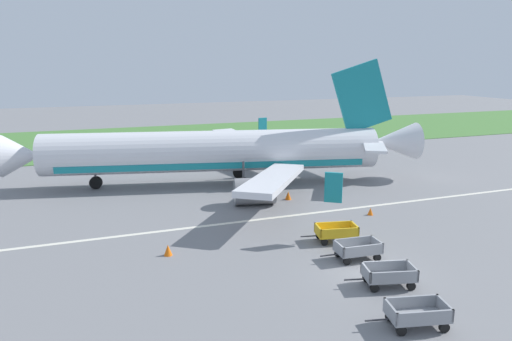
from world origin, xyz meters
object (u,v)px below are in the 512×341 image
baggage_cart_third_in_row (358,249)px  baggage_cart_fourth_in_row (336,232)px  traffic_cone_mid_apron (168,250)px  airplane (225,152)px  traffic_cone_near_plane (288,195)px  baggage_cart_nearest (417,314)px  traffic_cone_by_carts (370,211)px  baggage_cart_second_in_row (389,275)px

baggage_cart_third_in_row → baggage_cart_fourth_in_row: (0.23, 2.85, 0.00)m
traffic_cone_mid_apron → airplane: bearing=62.0°
traffic_cone_near_plane → baggage_cart_nearest: bearing=-97.8°
baggage_cart_nearest → traffic_cone_mid_apron: baggage_cart_nearest is taller
airplane → baggage_cart_fourth_in_row: size_ratio=10.31×
baggage_cart_fourth_in_row → baggage_cart_nearest: bearing=-99.8°
traffic_cone_mid_apron → baggage_cart_third_in_row: bearing=-23.0°
baggage_cart_nearest → traffic_cone_by_carts: baggage_cart_nearest is taller
baggage_cart_third_in_row → traffic_cone_near_plane: baggage_cart_third_in_row is taller
baggage_cart_second_in_row → baggage_cart_third_in_row: 3.43m
baggage_cart_nearest → traffic_cone_by_carts: bearing=63.7°
airplane → traffic_cone_near_plane: (3.45, -6.57, -2.71)m
airplane → baggage_cart_fourth_in_row: bearing=-81.1°
baggage_cart_second_in_row → baggage_cart_nearest: bearing=-107.5°
baggage_cart_nearest → traffic_cone_near_plane: size_ratio=5.23×
airplane → traffic_cone_by_carts: bearing=-58.6°
airplane → baggage_cart_second_in_row: bearing=-85.0°
baggage_cart_third_in_row → traffic_cone_by_carts: 8.44m
baggage_cart_third_in_row → traffic_cone_by_carts: bearing=51.5°
traffic_cone_by_carts → baggage_cart_fourth_in_row: bearing=-143.3°
traffic_cone_by_carts → traffic_cone_mid_apron: bearing=-171.4°
traffic_cone_by_carts → baggage_cart_nearest: bearing=-116.3°
baggage_cart_nearest → baggage_cart_second_in_row: bearing=72.5°
baggage_cart_second_in_row → baggage_cart_fourth_in_row: size_ratio=1.00×
airplane → baggage_cart_nearest: 26.03m
baggage_cart_nearest → traffic_cone_by_carts: size_ratio=6.58×
baggage_cart_second_in_row → baggage_cart_third_in_row: (0.33, 3.41, 0.00)m
traffic_cone_near_plane → traffic_cone_by_carts: bearing=-54.7°
traffic_cone_near_plane → traffic_cone_mid_apron: 13.85m
airplane → traffic_cone_by_carts: (7.53, -12.33, -2.78)m
baggage_cart_third_in_row → traffic_cone_near_plane: 12.42m
traffic_cone_near_plane → baggage_cart_third_in_row: bearing=-95.4°
traffic_cone_near_plane → traffic_cone_mid_apron: (-11.25, -8.08, -0.02)m
baggage_cart_third_in_row → traffic_cone_near_plane: bearing=84.6°
baggage_cart_nearest → baggage_cart_fourth_in_row: 9.97m
baggage_cart_nearest → baggage_cart_second_in_row: 3.74m
baggage_cart_second_in_row → traffic_cone_by_carts: baggage_cart_second_in_row is taller
baggage_cart_second_in_row → baggage_cart_fourth_in_row: bearing=84.9°
baggage_cart_third_in_row → traffic_cone_mid_apron: baggage_cart_third_in_row is taller
baggage_cart_second_in_row → traffic_cone_mid_apron: bearing=141.7°
traffic_cone_mid_apron → traffic_cone_near_plane: bearing=35.7°
traffic_cone_mid_apron → baggage_cart_fourth_in_row: bearing=-7.9°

